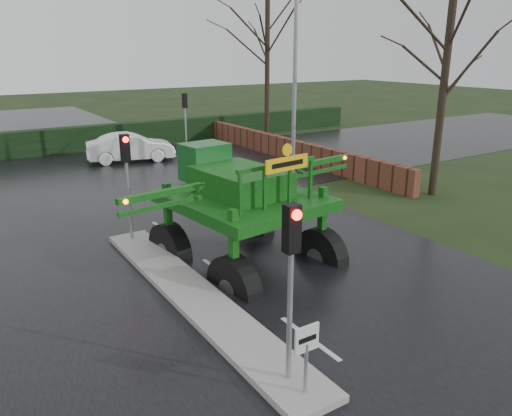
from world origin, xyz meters
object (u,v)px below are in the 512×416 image
traffic_signal_mid (126,165)px  street_light_right (290,49)px  traffic_signal_far (185,109)px  white_sedan (132,161)px  crop_sprayer (228,208)px  keep_left_sign (306,348)px  traffic_signal_near (291,257)px

traffic_signal_mid → street_light_right: 11.05m
traffic_signal_far → white_sedan: bearing=8.9°
traffic_signal_far → street_light_right: 8.86m
street_light_right → white_sedan: 10.94m
traffic_signal_mid → crop_sprayer: size_ratio=0.43×
traffic_signal_mid → street_light_right: (9.49, 4.51, 3.40)m
keep_left_sign → traffic_signal_far: 22.93m
traffic_signal_far → traffic_signal_near: bearing=69.6°
traffic_signal_mid → crop_sprayer: crop_sprayer is taller
keep_left_sign → street_light_right: (9.49, 13.50, 4.93)m
street_light_right → white_sedan: bearing=125.6°
traffic_signal_near → street_light_right: bearing=53.9°
keep_left_sign → traffic_signal_mid: 9.12m
traffic_signal_mid → street_light_right: size_ratio=0.35×
street_light_right → keep_left_sign: bearing=-125.1°
crop_sprayer → white_sedan: 16.73m
traffic_signal_mid → crop_sprayer: (1.10, -4.36, -0.43)m
street_light_right → traffic_signal_near: bearing=-126.1°
traffic_signal_near → white_sedan: size_ratio=0.75×
keep_left_sign → traffic_signal_mid: size_ratio=0.38×
traffic_signal_mid → traffic_signal_far: same height
traffic_signal_near → traffic_signal_far: same height
traffic_signal_far → white_sedan: traffic_signal_far is taller
keep_left_sign → street_light_right: size_ratio=0.14×
traffic_signal_near → traffic_signal_far: size_ratio=1.00×
crop_sprayer → street_light_right: bearing=39.6°
street_light_right → traffic_signal_mid: bearing=-154.6°
traffic_signal_near → white_sedan: 21.03m
traffic_signal_far → street_light_right: size_ratio=0.35×
white_sedan → crop_sprayer: bearing=-177.4°
white_sedan → traffic_signal_mid: bearing=174.0°
crop_sprayer → traffic_signal_mid: bearing=97.2°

